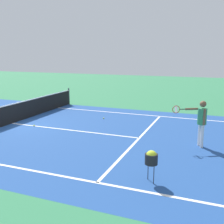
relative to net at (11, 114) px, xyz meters
name	(u,v)px	position (x,y,z in m)	size (l,w,h in m)	color
ground_plane	(12,123)	(0.00, 0.00, -0.49)	(60.00, 60.00, 0.00)	#337F51
court_surface_inbounds	(12,123)	(0.00, 0.00, -0.49)	(10.62, 24.40, 0.00)	#234C93
line_sideline_left	(82,180)	(-4.11, -5.95, -0.49)	(0.10, 11.89, 0.01)	white
line_sideline_right	(152,116)	(4.11, -5.95, -0.49)	(0.10, 11.89, 0.01)	white
line_service_near	(139,138)	(0.00, -6.40, -0.49)	(8.22, 0.10, 0.01)	white
line_center_service	(70,130)	(0.00, -3.20, -0.49)	(0.10, 6.40, 0.01)	white
net	(11,114)	(0.00, 0.00, 0.00)	(11.02, 0.09, 1.07)	#33383D
player_near	(201,118)	(-0.15, -8.72, 0.57)	(0.59, 1.18, 1.70)	white
ball_hopper	(151,158)	(-3.53, -7.70, 0.18)	(0.34, 0.34, 0.87)	black
tennis_ball_mid_court	(104,118)	(2.49, -3.78, -0.46)	(0.07, 0.07, 0.07)	#CCE033
tennis_ball_near_net	(34,126)	(-0.04, -1.31, -0.46)	(0.07, 0.07, 0.07)	#CCE033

